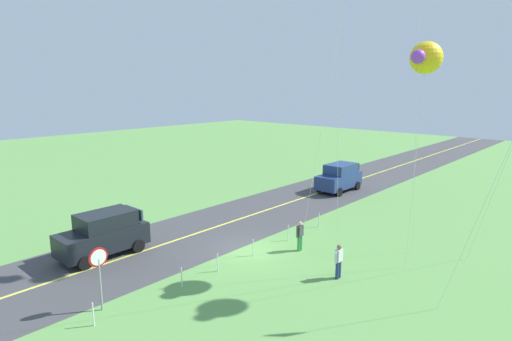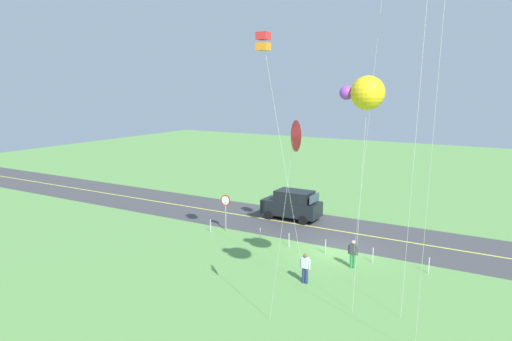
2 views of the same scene
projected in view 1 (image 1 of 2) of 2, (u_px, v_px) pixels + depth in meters
ground_plane at (248, 251)px, 22.09m from camera, size 120.00×120.00×0.10m
asphalt_road at (199, 233)px, 24.71m from camera, size 120.00×7.00×0.00m
road_centre_stripe at (199, 233)px, 24.71m from camera, size 120.00×0.16×0.00m
car_suv_foreground at (104, 234)px, 21.24m from camera, size 4.40×2.12×2.24m
car_parked_west_far at (339, 177)px, 34.33m from camera, size 4.40×2.12×2.24m
stop_sign at (99, 266)px, 15.86m from camera, size 0.76×0.08×2.56m
person_adult_near at (339, 260)px, 18.71m from camera, size 0.58×0.22×1.60m
person_adult_companion at (300, 235)px, 21.88m from camera, size 0.58×0.22×1.60m
kite_green_far at (425, 58)px, 18.17m from camera, size 1.90×1.40×10.43m
fence_post_0 at (319, 220)px, 25.62m from camera, size 0.05×0.05×0.90m
fence_post_1 at (288, 233)px, 23.39m from camera, size 0.05×0.05×0.90m
fence_post_2 at (253, 247)px, 21.28m from camera, size 0.05×0.05×0.90m
fence_post_3 at (218, 262)px, 19.49m from camera, size 0.05×0.05×0.90m
fence_post_4 at (182, 277)px, 17.96m from camera, size 0.05×0.05×0.90m
fence_post_5 at (93, 314)px, 15.06m from camera, size 0.05×0.05×0.90m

